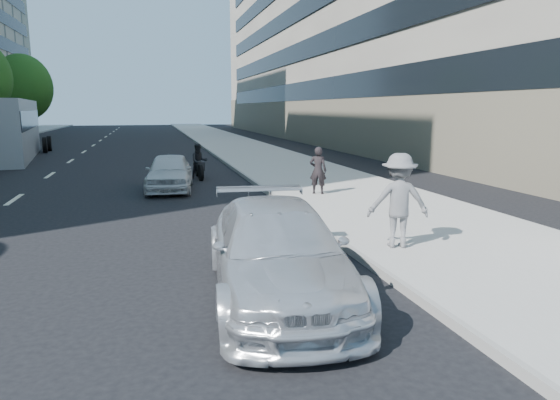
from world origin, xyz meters
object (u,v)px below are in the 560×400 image
object	(u,v)px
parked_sedan	(277,252)
bus	(7,130)
white_sedan_near	(170,172)
pedestrian_woman	(318,170)
jogger	(399,200)
motorcycle	(199,163)

from	to	relation	value
parked_sedan	bus	world-z (taller)	bus
parked_sedan	white_sedan_near	distance (m)	10.72
pedestrian_woman	white_sedan_near	bearing A→B (deg)	-3.39
pedestrian_woman	white_sedan_near	size ratio (longest dim) A/B	0.40
pedestrian_woman	white_sedan_near	world-z (taller)	pedestrian_woman
jogger	bus	distance (m)	25.96
parked_sedan	white_sedan_near	size ratio (longest dim) A/B	1.28
parked_sedan	motorcycle	bearing A→B (deg)	95.09
jogger	parked_sedan	xyz separation A→B (m)	(-2.84, -1.57, -0.37)
pedestrian_woman	motorcycle	distance (m)	6.37
pedestrian_woman	parked_sedan	size ratio (longest dim) A/B	0.31
jogger	motorcycle	world-z (taller)	jogger
jogger	motorcycle	xyz separation A→B (m)	(-2.72, 11.74, -0.43)
motorcycle	bus	bearing A→B (deg)	125.50
motorcycle	pedestrian_woman	bearing A→B (deg)	-65.38
parked_sedan	motorcycle	size ratio (longest dim) A/B	2.36
bus	pedestrian_woman	bearing A→B (deg)	-59.52
jogger	pedestrian_woman	xyz separation A→B (m)	(0.49, 6.24, -0.17)
pedestrian_woman	parked_sedan	xyz separation A→B (m)	(-3.33, -7.82, -0.20)
jogger	pedestrian_woman	world-z (taller)	jogger
pedestrian_woman	motorcycle	size ratio (longest dim) A/B	0.73
white_sedan_near	bus	xyz separation A→B (m)	(-8.40, 13.71, 0.99)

